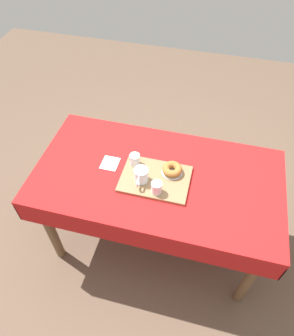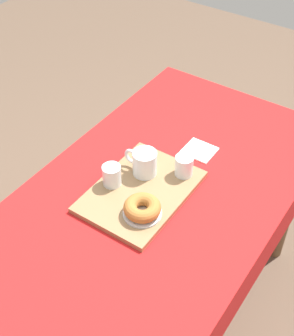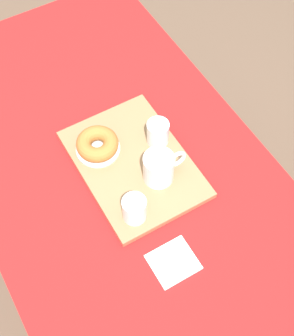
# 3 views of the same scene
# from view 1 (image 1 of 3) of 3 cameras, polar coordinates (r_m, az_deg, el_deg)

# --- Properties ---
(ground_plane) EXTENTS (6.00, 6.00, 0.00)m
(ground_plane) POSITION_cam_1_polar(r_m,az_deg,el_deg) (2.53, 1.48, -12.60)
(ground_plane) COLOR brown
(dining_table) EXTENTS (1.51, 0.81, 0.78)m
(dining_table) POSITION_cam_1_polar(r_m,az_deg,el_deg) (1.96, 1.87, -3.17)
(dining_table) COLOR red
(dining_table) RESTS_ON ground
(serving_tray) EXTENTS (0.41, 0.29, 0.02)m
(serving_tray) POSITION_cam_1_polar(r_m,az_deg,el_deg) (1.85, 1.52, -2.00)
(serving_tray) COLOR olive
(serving_tray) RESTS_ON dining_table
(tea_mug_left) EXTENTS (0.08, 0.13, 0.09)m
(tea_mug_left) POSITION_cam_1_polar(r_m,az_deg,el_deg) (1.80, -1.10, -1.41)
(tea_mug_left) COLOR white
(tea_mug_left) RESTS_ON serving_tray
(water_glass_near) EXTENTS (0.06, 0.06, 0.08)m
(water_glass_near) POSITION_cam_1_polar(r_m,az_deg,el_deg) (1.76, 1.76, -3.68)
(water_glass_near) COLOR white
(water_glass_near) RESTS_ON serving_tray
(water_glass_far) EXTENTS (0.06, 0.06, 0.08)m
(water_glass_far) POSITION_cam_1_polar(r_m,az_deg,el_deg) (1.90, -2.25, 1.50)
(water_glass_far) COLOR white
(water_glass_far) RESTS_ON serving_tray
(donut_plate_left) EXTENTS (0.13, 0.13, 0.01)m
(donut_plate_left) POSITION_cam_1_polar(r_m,az_deg,el_deg) (1.88, 4.60, -0.73)
(donut_plate_left) COLOR silver
(donut_plate_left) RESTS_ON serving_tray
(sugar_donut_left) EXTENTS (0.12, 0.12, 0.04)m
(sugar_donut_left) POSITION_cam_1_polar(r_m,az_deg,el_deg) (1.86, 4.65, -0.22)
(sugar_donut_left) COLOR #A3662D
(sugar_donut_left) RESTS_ON donut_plate_left
(paper_napkin) EXTENTS (0.10, 0.11, 0.01)m
(paper_napkin) POSITION_cam_1_polar(r_m,az_deg,el_deg) (1.96, -6.80, 0.84)
(paper_napkin) COLOR white
(paper_napkin) RESTS_ON dining_table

